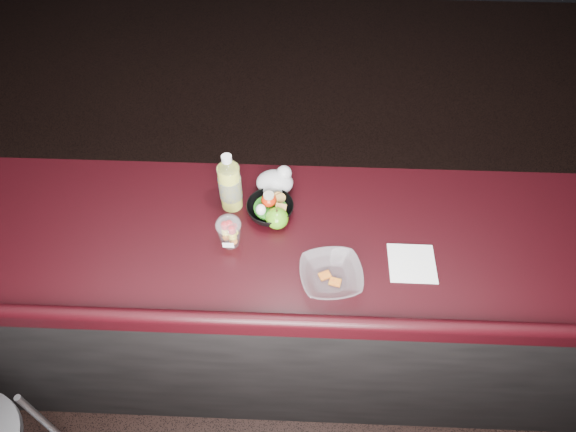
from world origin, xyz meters
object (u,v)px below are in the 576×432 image
object	(u,v)px
fruit_cup	(229,231)
green_apple	(277,218)
lemonade_bottle	(230,186)
takeout_bowl	(331,276)
snack_bowl	(270,209)

from	to	relation	value
fruit_cup	green_apple	size ratio (longest dim) A/B	1.46
lemonade_bottle	takeout_bowl	xyz separation A→B (m)	(0.37, -0.32, -0.08)
snack_bowl	fruit_cup	bearing A→B (deg)	-133.81
green_apple	snack_bowl	bearing A→B (deg)	120.38
green_apple	snack_bowl	size ratio (longest dim) A/B	0.40
takeout_bowl	lemonade_bottle	bearing A→B (deg)	138.75
lemonade_bottle	green_apple	world-z (taller)	lemonade_bottle
green_apple	takeout_bowl	xyz separation A→B (m)	(0.19, -0.23, -0.01)
green_apple	takeout_bowl	bearing A→B (deg)	-50.18
snack_bowl	takeout_bowl	distance (m)	0.36
lemonade_bottle	snack_bowl	world-z (taller)	lemonade_bottle
green_apple	snack_bowl	distance (m)	0.06
lemonade_bottle	snack_bowl	distance (m)	0.17
fruit_cup	snack_bowl	world-z (taller)	fruit_cup
fruit_cup	green_apple	distance (m)	0.18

